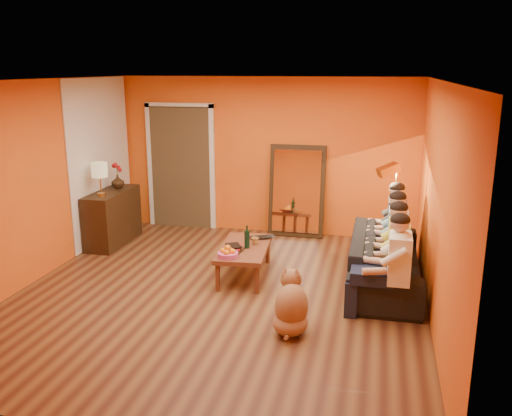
% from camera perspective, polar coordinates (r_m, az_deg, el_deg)
% --- Properties ---
extents(room_shell, '(5.00, 5.50, 2.60)m').
position_cam_1_polar(room_shell, '(6.81, -3.12, 2.34)').
color(room_shell, brown).
rests_on(room_shell, ground).
extents(white_accent, '(0.02, 1.90, 2.58)m').
position_cam_1_polar(white_accent, '(9.02, -16.02, 4.84)').
color(white_accent, white).
rests_on(white_accent, wall_left).
extents(doorway_recess, '(1.06, 0.30, 2.10)m').
position_cam_1_polar(doorway_recess, '(9.62, -7.65, 4.35)').
color(doorway_recess, '#3F2D19').
rests_on(doorway_recess, floor).
extents(door_jamb_left, '(0.08, 0.06, 2.20)m').
position_cam_1_polar(door_jamb_left, '(9.72, -11.06, 4.32)').
color(door_jamb_left, white).
rests_on(door_jamb_left, wall_back).
extents(door_jamb_right, '(0.08, 0.06, 2.20)m').
position_cam_1_polar(door_jamb_right, '(9.32, -4.62, 4.11)').
color(door_jamb_right, white).
rests_on(door_jamb_right, wall_back).
extents(door_header, '(1.22, 0.06, 0.08)m').
position_cam_1_polar(door_header, '(9.37, -8.14, 10.67)').
color(door_header, white).
rests_on(door_header, wall_back).
extents(mirror_frame, '(0.92, 0.27, 1.51)m').
position_cam_1_polar(mirror_frame, '(8.97, 4.32, 1.80)').
color(mirror_frame, '#321F10').
rests_on(mirror_frame, floor).
extents(mirror_glass, '(0.78, 0.21, 1.35)m').
position_cam_1_polar(mirror_glass, '(8.93, 4.28, 1.75)').
color(mirror_glass, white).
rests_on(mirror_glass, mirror_frame).
extents(sideboard, '(0.44, 1.18, 0.85)m').
position_cam_1_polar(sideboard, '(8.92, -14.86, -0.96)').
color(sideboard, '#321F10').
rests_on(sideboard, floor).
extents(table_lamp, '(0.24, 0.24, 0.51)m').
position_cam_1_polar(table_lamp, '(8.51, -16.09, 2.93)').
color(table_lamp, beige).
rests_on(table_lamp, sideboard).
extents(sofa, '(2.24, 0.88, 0.65)m').
position_cam_1_polar(sofa, '(7.24, 13.44, -5.31)').
color(sofa, black).
rests_on(sofa, floor).
extents(coffee_table, '(0.72, 1.27, 0.42)m').
position_cam_1_polar(coffee_table, '(7.33, -1.23, -5.62)').
color(coffee_table, brown).
rests_on(coffee_table, floor).
extents(floor_lamp, '(0.37, 0.34, 1.44)m').
position_cam_1_polar(floor_lamp, '(7.80, 14.35, -0.90)').
color(floor_lamp, gold).
rests_on(floor_lamp, floor).
extents(dog, '(0.38, 0.59, 0.68)m').
position_cam_1_polar(dog, '(5.82, 3.76, -9.80)').
color(dog, '#A46A4A').
rests_on(dog, floor).
extents(person_far_left, '(0.70, 0.44, 1.22)m').
position_cam_1_polar(person_far_left, '(6.21, 14.80, -6.02)').
color(person_far_left, white).
rests_on(person_far_left, sofa).
extents(person_mid_left, '(0.70, 0.44, 1.22)m').
position_cam_1_polar(person_mid_left, '(6.73, 14.69, -4.39)').
color(person_mid_left, '#EFE84F').
rests_on(person_mid_left, sofa).
extents(person_mid_right, '(0.70, 0.44, 1.22)m').
position_cam_1_polar(person_mid_right, '(7.25, 14.60, -3.00)').
color(person_mid_right, '#88BAD2').
rests_on(person_mid_right, sofa).
extents(person_far_right, '(0.70, 0.44, 1.22)m').
position_cam_1_polar(person_far_right, '(7.78, 14.52, -1.79)').
color(person_far_right, '#35363B').
rests_on(person_far_right, sofa).
extents(fruit_bowl, '(0.26, 0.26, 0.16)m').
position_cam_1_polar(fruit_bowl, '(6.85, -2.98, -4.54)').
color(fruit_bowl, '#CE4888').
rests_on(fruit_bowl, coffee_table).
extents(wine_bottle, '(0.07, 0.07, 0.31)m').
position_cam_1_polar(wine_bottle, '(7.15, -0.96, -3.04)').
color(wine_bottle, black).
rests_on(wine_bottle, coffee_table).
extents(tumbler, '(0.12, 0.12, 0.09)m').
position_cam_1_polar(tumbler, '(7.33, -0.10, -3.49)').
color(tumbler, '#B27F3F').
rests_on(tumbler, coffee_table).
extents(laptop, '(0.42, 0.37, 0.03)m').
position_cam_1_polar(laptop, '(7.54, 0.74, -3.23)').
color(laptop, black).
rests_on(laptop, coffee_table).
extents(book_lower, '(0.23, 0.29, 0.03)m').
position_cam_1_polar(book_lower, '(7.12, -3.04, -4.36)').
color(book_lower, '#321F10').
rests_on(book_lower, coffee_table).
extents(book_mid, '(0.19, 0.25, 0.02)m').
position_cam_1_polar(book_mid, '(7.12, -2.95, -4.18)').
color(book_mid, '#B11418').
rests_on(book_mid, book_lower).
extents(book_upper, '(0.27, 0.29, 0.02)m').
position_cam_1_polar(book_upper, '(7.10, -3.07, -4.07)').
color(book_upper, black).
rests_on(book_upper, book_mid).
extents(vase, '(0.20, 0.20, 0.21)m').
position_cam_1_polar(vase, '(9.01, -14.35, 2.72)').
color(vase, '#321F10').
rests_on(vase, sideboard).
extents(flowers, '(0.17, 0.17, 0.42)m').
position_cam_1_polar(flowers, '(8.97, -14.44, 4.11)').
color(flowers, '#B11418').
rests_on(flowers, vase).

